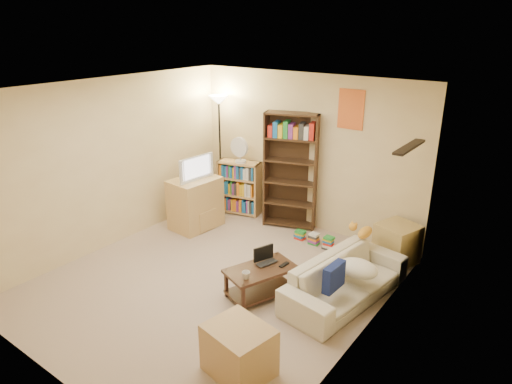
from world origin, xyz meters
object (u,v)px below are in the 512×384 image
(mug, at_px, (246,275))
(short_bookshelf, at_px, (239,188))
(tabby_cat, at_px, (363,231))
(television, at_px, (194,167))
(desk_fan, at_px, (240,150))
(sofa, at_px, (346,279))
(side_table, at_px, (397,243))
(coffee_table, at_px, (261,278))
(laptop, at_px, (269,264))
(tall_bookshelf, at_px, (291,168))
(tv_stand, at_px, (195,203))
(end_cabinet, at_px, (239,350))
(floor_lamp, at_px, (219,119))

(mug, relative_size, short_bookshelf, 0.13)
(tabby_cat, distance_m, television, 2.85)
(mug, distance_m, desk_fan, 2.90)
(television, relative_size, desk_fan, 1.54)
(mug, distance_m, television, 2.51)
(sofa, relative_size, side_table, 3.33)
(coffee_table, xyz_separation_m, side_table, (1.05, 1.84, 0.05))
(television, bearing_deg, short_bookshelf, -8.44)
(tabby_cat, bearing_deg, laptop, -121.54)
(sofa, distance_m, tall_bookshelf, 2.34)
(tall_bookshelf, relative_size, desk_fan, 4.23)
(laptop, bearing_deg, tv_stand, 83.66)
(tabby_cat, relative_size, coffee_table, 0.43)
(side_table, distance_m, end_cabinet, 3.07)
(tall_bookshelf, bearing_deg, desk_fan, 168.25)
(tv_stand, height_order, short_bookshelf, short_bookshelf)
(tv_stand, bearing_deg, tall_bookshelf, 43.19)
(tabby_cat, bearing_deg, tv_stand, -174.48)
(sofa, xyz_separation_m, television, (-2.93, 0.45, 0.77))
(coffee_table, bearing_deg, desk_fan, 155.00)
(tall_bookshelf, height_order, floor_lamp, floor_lamp)
(laptop, xyz_separation_m, tall_bookshelf, (-0.87, 1.86, 0.61))
(television, bearing_deg, desk_fan, -12.44)
(tv_stand, distance_m, television, 0.62)
(mug, bearing_deg, laptop, 85.00)
(tabby_cat, height_order, desk_fan, desk_fan)
(tabby_cat, distance_m, laptop, 1.38)
(laptop, height_order, television, television)
(side_table, bearing_deg, coffee_table, -119.68)
(floor_lamp, bearing_deg, desk_fan, -9.31)
(short_bookshelf, relative_size, floor_lamp, 0.47)
(mug, distance_m, end_cabinet, 1.11)
(floor_lamp, bearing_deg, television, -75.37)
(tall_bookshelf, xyz_separation_m, desk_fan, (-0.96, -0.12, 0.18))
(tv_stand, relative_size, floor_lamp, 0.41)
(coffee_table, bearing_deg, mug, -68.86)
(tall_bookshelf, bearing_deg, sofa, -58.21)
(laptop, relative_size, side_table, 0.57)
(floor_lamp, xyz_separation_m, side_table, (3.34, -0.11, -1.34))
(laptop, xyz_separation_m, television, (-2.09, 0.89, 0.64))
(desk_fan, bearing_deg, end_cabinet, -51.95)
(tabby_cat, xyz_separation_m, mug, (-0.75, -1.58, -0.17))
(television, xyz_separation_m, short_bookshelf, (0.21, 0.89, -0.56))
(sofa, xyz_separation_m, mug, (-0.88, -0.86, 0.16))
(coffee_table, distance_m, short_bookshelf, 2.66)
(tabby_cat, relative_size, tall_bookshelf, 0.22)
(tv_stand, bearing_deg, short_bookshelf, 81.56)
(television, relative_size, side_table, 1.22)
(sofa, height_order, coffee_table, sofa)
(laptop, bearing_deg, tall_bookshelf, 41.86)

